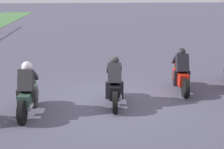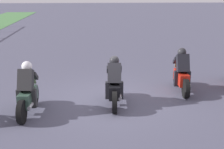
{
  "view_description": "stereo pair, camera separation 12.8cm",
  "coord_description": "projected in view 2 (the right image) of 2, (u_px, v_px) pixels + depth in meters",
  "views": [
    {
      "loc": [
        -9.68,
        0.64,
        3.55
      ],
      "look_at": [
        -0.07,
        -0.06,
        0.9
      ],
      "focal_mm": 52.11,
      "sensor_mm": 36.0,
      "label": 1
    },
    {
      "loc": [
        -9.69,
        0.51,
        3.55
      ],
      "look_at": [
        -0.07,
        -0.06,
        0.9
      ],
      "focal_mm": 52.11,
      "sensor_mm": 36.0,
      "label": 2
    }
  ],
  "objects": [
    {
      "name": "rider_lane_b",
      "position": [
        182.0,
        74.0,
        11.1
      ],
      "size": [
        2.04,
        0.55,
        1.51
      ],
      "rotation": [
        0.0,
        0.0,
        -0.04
      ],
      "color": "black",
      "rests_on": "ground_plane"
    },
    {
      "name": "rider_lane_c",
      "position": [
        114.0,
        85.0,
        9.86
      ],
      "size": [
        2.04,
        0.55,
        1.51
      ],
      "rotation": [
        0.0,
        0.0,
        -0.05
      ],
      "color": "black",
      "rests_on": "ground_plane"
    },
    {
      "name": "ground_plane",
      "position": [
        110.0,
        101.0,
        10.29
      ],
      "size": [
        120.0,
        120.0,
        0.0
      ],
      "primitive_type": "plane",
      "color": "#474759"
    },
    {
      "name": "rider_lane_d",
      "position": [
        28.0,
        93.0,
        9.16
      ],
      "size": [
        2.04,
        0.55,
        1.51
      ],
      "rotation": [
        0.0,
        0.0,
        -0.06
      ],
      "color": "black",
      "rests_on": "ground_plane"
    }
  ]
}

